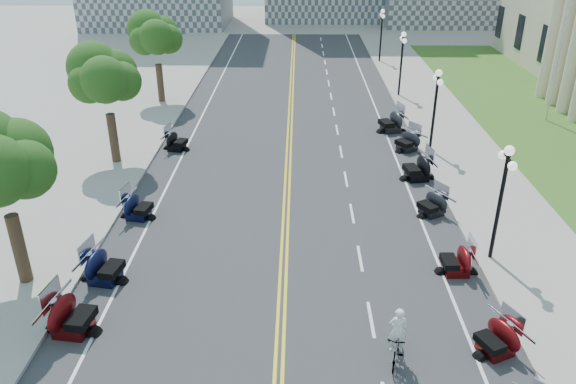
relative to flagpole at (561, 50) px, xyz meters
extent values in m
plane|color=gray|center=(-18.00, -22.00, -5.00)|extent=(160.00, 160.00, 0.00)
cube|color=#333335|center=(-18.00, -12.00, -5.00)|extent=(16.00, 90.00, 0.01)
cube|color=yellow|center=(-18.12, -12.00, -4.99)|extent=(0.12, 90.00, 0.00)
cube|color=yellow|center=(-17.88, -12.00, -4.99)|extent=(0.12, 90.00, 0.00)
cube|color=white|center=(-11.60, -12.00, -4.99)|extent=(0.12, 90.00, 0.00)
cube|color=white|center=(-24.40, -12.00, -4.99)|extent=(0.12, 90.00, 0.00)
cube|color=white|center=(-14.80, -22.00, -4.99)|extent=(0.12, 2.00, 0.00)
cube|color=white|center=(-14.80, -18.00, -4.99)|extent=(0.12, 2.00, 0.00)
cube|color=white|center=(-14.80, -14.00, -4.99)|extent=(0.12, 2.00, 0.00)
cube|color=white|center=(-14.80, -10.00, -4.99)|extent=(0.12, 2.00, 0.00)
cube|color=white|center=(-14.80, -6.00, -4.99)|extent=(0.12, 2.00, 0.00)
cube|color=white|center=(-14.80, -2.00, -4.99)|extent=(0.12, 2.00, 0.00)
cube|color=white|center=(-14.80, 2.00, -4.99)|extent=(0.12, 2.00, 0.00)
cube|color=white|center=(-14.80, 6.00, -4.99)|extent=(0.12, 2.00, 0.00)
cube|color=white|center=(-14.80, 10.00, -4.99)|extent=(0.12, 2.00, 0.00)
cube|color=white|center=(-14.80, 14.00, -4.99)|extent=(0.12, 2.00, 0.00)
cube|color=white|center=(-14.80, 18.00, -4.99)|extent=(0.12, 2.00, 0.00)
cube|color=white|center=(-14.80, 22.00, -4.99)|extent=(0.12, 2.00, 0.00)
cube|color=white|center=(-14.80, 26.00, -4.99)|extent=(0.12, 2.00, 0.00)
cube|color=white|center=(-14.80, 30.00, -4.99)|extent=(0.12, 2.00, 0.00)
cube|color=#9E9991|center=(-7.50, -12.00, -4.92)|extent=(5.00, 90.00, 0.15)
cube|color=#9E9991|center=(-28.50, -12.00, -4.92)|extent=(5.00, 90.00, 0.15)
cube|color=#356023|center=(-0.50, -4.00, -4.95)|extent=(9.00, 60.00, 0.10)
imported|color=#A51414|center=(-14.27, -23.98, -4.43)|extent=(0.98, 1.97, 1.14)
imported|color=white|center=(-14.27, -23.98, -3.03)|extent=(0.60, 0.40, 1.66)
camera|label=1|loc=(-17.46, -38.00, 7.81)|focal=35.00mm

